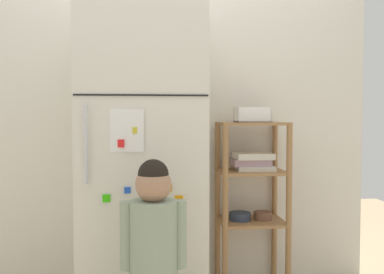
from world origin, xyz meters
name	(u,v)px	position (x,y,z in m)	size (l,w,h in m)	color
kitchen_wall_back	(162,119)	(0.00, 0.38, 1.10)	(2.78, 0.03, 2.21)	silver
refrigerator	(144,162)	(-0.12, 0.02, 0.85)	(0.68, 0.69, 1.71)	silver
child_standing	(154,240)	(-0.06, -0.55, 0.56)	(0.30, 0.22, 0.93)	#405033
pantry_shelf_unit	(252,184)	(0.56, 0.18, 0.69)	(0.43, 0.33, 1.08)	#9E7247
fruit_bin	(252,116)	(0.56, 0.16, 1.12)	(0.21, 0.14, 0.09)	white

